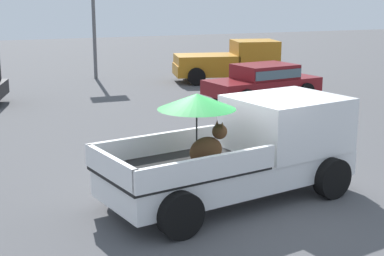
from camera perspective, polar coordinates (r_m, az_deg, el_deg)
The scene contains 5 objects.
ground_plane at distance 11.35m, azimuth 3.76°, elevation -7.07°, with size 80.00×80.00×0.00m, color #4C4C4F.
pickup_truck_main at distance 11.30m, azimuth 5.62°, elevation -1.98°, with size 5.32×3.06×2.19m.
pickup_truck_far at distance 25.97m, azimuth 4.05°, elevation 6.55°, with size 5.07×2.93×1.80m.
parked_sedan_near at distance 21.50m, azimuth 7.05°, elevation 4.70°, with size 4.53×2.49×1.33m.
motel_sign at distance 26.88m, azimuth -9.74°, elevation 12.22°, with size 1.40×0.16×4.94m.
Camera 1 is at (-4.57, -9.61, 3.97)m, focal length 54.07 mm.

